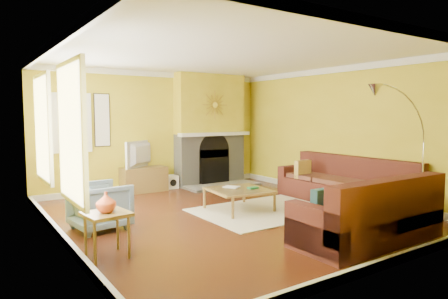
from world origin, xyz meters
TOP-DOWN VIEW (x-y plane):
  - floor at (0.00, 0.00)m, footprint 5.50×6.00m
  - ceiling at (0.00, 0.00)m, footprint 5.50×6.00m
  - wall_back at (0.00, 3.01)m, footprint 5.50×0.02m
  - wall_front at (0.00, -3.01)m, footprint 5.50×0.02m
  - wall_left at (-2.76, 0.00)m, footprint 0.02×6.00m
  - wall_right at (2.76, 0.00)m, footprint 0.02×6.00m
  - baseboard at (0.00, 0.00)m, footprint 5.50×6.00m
  - crown_molding at (0.00, 0.00)m, footprint 5.50×6.00m
  - window_left_near at (-2.72, 1.30)m, footprint 0.06×1.22m
  - window_left_far at (-2.72, -0.60)m, footprint 0.06×1.22m
  - window_back at (-1.90, 2.96)m, footprint 0.82×0.06m
  - wall_art at (-1.25, 2.97)m, footprint 0.34×0.04m
  - fireplace at (1.35, 2.80)m, footprint 1.80×0.40m
  - mantel at (1.35, 2.56)m, footprint 1.92×0.22m
  - hearth at (1.35, 2.25)m, footprint 1.80×0.70m
  - sunburst at (1.35, 2.57)m, footprint 0.70×0.04m
  - rug at (0.68, -0.17)m, footprint 2.40×1.80m
  - sectional_sofa at (1.19, -0.93)m, footprint 3.12×3.55m
  - coffee_table at (0.31, 0.14)m, footprint 1.12×1.12m
  - media_console at (-0.42, 2.74)m, footprint 1.00×0.45m
  - tv at (-0.42, 2.74)m, footprint 0.91×0.71m
  - subwoofer at (0.25, 2.79)m, footprint 0.30×0.30m
  - armchair at (-2.11, 0.35)m, footprint 0.86×0.84m
  - side_table at (-2.40, -0.89)m, footprint 0.55×0.55m
  - vase at (-2.40, -0.89)m, footprint 0.31×0.31m
  - book at (0.16, 0.24)m, footprint 0.30×0.33m
  - arc_lamp at (1.54, -2.21)m, footprint 1.35×0.36m

SIDE VIEW (x-z plane):
  - floor at x=0.00m, z-range -0.02..0.00m
  - rug at x=0.68m, z-range 0.00..0.02m
  - hearth at x=1.35m, z-range 0.00..0.06m
  - baseboard at x=0.00m, z-range 0.00..0.12m
  - subwoofer at x=0.25m, z-range 0.00..0.30m
  - coffee_table at x=0.31m, z-range 0.00..0.40m
  - media_console at x=-0.42m, z-range 0.00..0.55m
  - side_table at x=-2.40m, z-range 0.00..0.55m
  - armchair at x=-2.11m, z-range 0.00..0.71m
  - book at x=0.16m, z-range 0.40..0.42m
  - sectional_sofa at x=1.19m, z-range 0.00..0.90m
  - vase at x=-2.40m, z-range 0.55..0.80m
  - tv at x=-0.42m, z-range 0.55..1.14m
  - arc_lamp at x=1.54m, z-range 0.00..2.12m
  - mantel at x=1.35m, z-range 1.21..1.29m
  - wall_back at x=0.00m, z-range 0.00..2.70m
  - wall_front at x=0.00m, z-range 0.00..2.70m
  - wall_left at x=-2.76m, z-range 0.00..2.70m
  - wall_right at x=2.76m, z-range 0.00..2.70m
  - fireplace at x=1.35m, z-range 0.00..2.70m
  - window_left_near at x=-2.72m, z-range 0.64..2.36m
  - window_left_far at x=-2.72m, z-range 0.64..2.36m
  - window_back at x=-1.90m, z-range 0.94..2.16m
  - wall_art at x=-1.25m, z-range 1.03..2.17m
  - sunburst at x=1.35m, z-range 1.60..2.30m
  - crown_molding at x=0.00m, z-range 2.58..2.70m
  - ceiling at x=0.00m, z-range 2.70..2.72m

